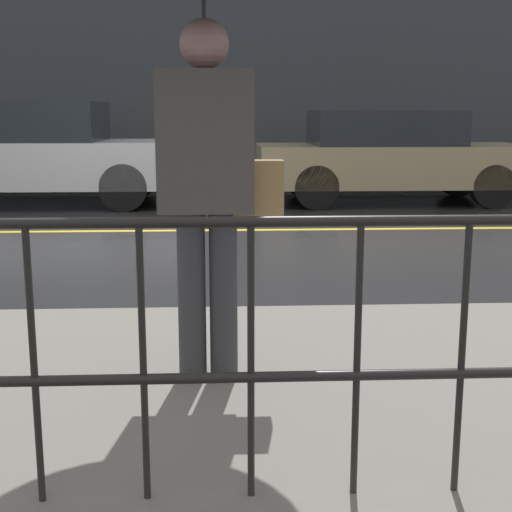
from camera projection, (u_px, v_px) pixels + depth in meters
name	position (u px, v px, depth m)	size (l,w,h in m)	color
ground_plane	(126.00, 231.00, 8.53)	(80.00, 80.00, 0.00)	#262628
sidewalk_far	(159.00, 187.00, 13.18)	(28.00, 1.86, 0.10)	slate
lane_marking	(126.00, 231.00, 8.53)	(25.20, 0.12, 0.01)	gold
building_storefront	(159.00, 4.00, 13.57)	(28.00, 0.30, 6.85)	#383D42
pedestrian	(205.00, 16.00, 3.22)	(1.12, 1.12, 2.14)	#333338
car_white	(31.00, 153.00, 10.89)	(4.68, 1.93, 1.56)	silver
car_tan	(390.00, 156.00, 11.17)	(4.24, 1.82, 1.43)	tan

